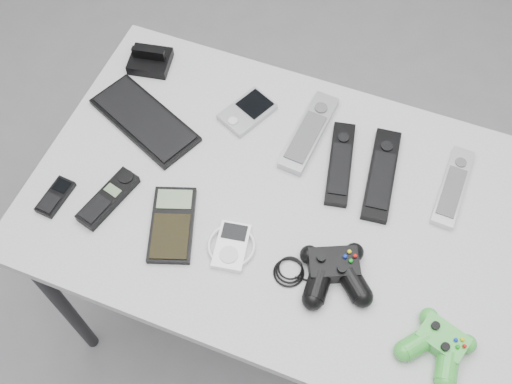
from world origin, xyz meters
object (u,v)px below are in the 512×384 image
(remote_black_b, at_px, (382,174))
(calculator, at_px, (172,224))
(controller_black, at_px, (334,271))
(cordless_handset, at_px, (108,198))
(pda_keyboard, at_px, (145,120))
(remote_black_a, at_px, (340,163))
(remote_silver_a, at_px, (309,132))
(controller_green, at_px, (439,344))
(desk, at_px, (282,213))
(pda, at_px, (247,112))
(mp3_player, at_px, (231,246))
(mobile_phone, at_px, (55,197))
(remote_silver_b, at_px, (453,186))

(remote_black_b, height_order, calculator, remote_black_b)
(controller_black, bearing_deg, cordless_handset, 156.65)
(cordless_handset, height_order, calculator, cordless_handset)
(pda_keyboard, relative_size, remote_black_a, 1.27)
(remote_silver_a, height_order, cordless_handset, remote_silver_a)
(remote_silver_a, bearing_deg, controller_green, -40.31)
(remote_silver_a, xyz_separation_m, remote_black_b, (0.18, -0.05, -0.00))
(controller_green, bearing_deg, desk, 169.91)
(pda, distance_m, controller_black, 0.43)
(mp3_player, height_order, controller_green, controller_green)
(pda, xyz_separation_m, calculator, (-0.04, -0.32, -0.00))
(pda_keyboard, distance_m, controller_black, 0.55)
(remote_silver_a, xyz_separation_m, mp3_player, (-0.06, -0.32, -0.00))
(mobile_phone, bearing_deg, calculator, 10.95)
(remote_black_a, bearing_deg, calculator, -147.76)
(remote_black_a, distance_m, remote_silver_b, 0.24)
(remote_silver_a, bearing_deg, controller_black, -58.70)
(remote_black_a, bearing_deg, cordless_handset, -160.23)
(remote_black_a, bearing_deg, mobile_phone, -162.63)
(desk, height_order, calculator, calculator)
(controller_green, bearing_deg, remote_black_b, 138.42)
(remote_silver_b, xyz_separation_m, cordless_handset, (-0.66, -0.29, 0.00))
(mobile_phone, bearing_deg, remote_silver_a, 42.44)
(calculator, relative_size, mp3_player, 1.65)
(calculator, bearing_deg, mobile_phone, 167.17)
(pda_keyboard, distance_m, remote_silver_b, 0.69)
(remote_black_b, relative_size, controller_green, 1.74)
(pda, relative_size, cordless_handset, 0.81)
(mobile_phone, bearing_deg, desk, 25.27)
(controller_black, bearing_deg, remote_black_a, 79.84)
(remote_silver_b, xyz_separation_m, controller_black, (-0.18, -0.28, 0.01))
(remote_black_b, xyz_separation_m, remote_silver_b, (0.15, 0.02, -0.00))
(pda_keyboard, bearing_deg, desk, 11.44)
(pda, bearing_deg, desk, -25.24)
(pda_keyboard, bearing_deg, calculator, -28.34)
(pda, height_order, cordless_handset, cordless_handset)
(desk, relative_size, remote_black_a, 5.09)
(remote_silver_b, xyz_separation_m, calculator, (-0.51, -0.29, -0.00))
(mobile_phone, bearing_deg, remote_silver_b, 27.18)
(pda, xyz_separation_m, mobile_phone, (-0.29, -0.35, -0.00))
(remote_black_b, bearing_deg, mobile_phone, -161.20)
(mp3_player, bearing_deg, cordless_handset, 168.62)
(desk, height_order, pda, pda)
(cordless_handset, bearing_deg, remote_silver_b, 37.81)
(pda, height_order, remote_black_a, remote_black_a)
(remote_silver_b, xyz_separation_m, mobile_phone, (-0.77, -0.32, -0.00))
(pda_keyboard, relative_size, remote_black_b, 1.16)
(calculator, relative_size, controller_green, 1.30)
(desk, relative_size, pda, 8.77)
(remote_black_b, xyz_separation_m, controller_black, (-0.03, -0.25, 0.01))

